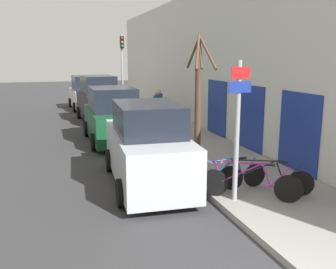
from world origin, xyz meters
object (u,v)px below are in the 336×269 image
Objects in this scene: parked_car_1 at (113,117)px; bicycle_1 at (265,178)px; parked_car_3 at (87,94)px; street_tree at (198,105)px; parked_car_2 at (98,101)px; pedestrian_far at (159,103)px; traffic_light at (122,64)px; parked_car_0 at (147,148)px; pedestrian_near at (158,106)px; signpost at (237,127)px; bicycle_0 at (251,183)px; bicycle_2 at (229,176)px.

bicycle_1 is at bearing -71.07° from parked_car_1.
street_tree is at bearing -85.81° from parked_car_3.
parked_car_2 is 2.62× the size of pedestrian_far.
parked_car_1 is at bearing -105.23° from traffic_light.
parked_car_0 is 1.09× the size of parked_car_2.
parked_car_3 is (-0.03, 10.35, -0.02)m from parked_car_1.
traffic_light reaches higher than parked_car_1.
pedestrian_near is at bearing -77.49° from traffic_light.
parked_car_3 is at bearing 87.83° from parked_car_2.
signpost is 18.04m from parked_car_3.
signpost is at bearing -87.39° from parked_car_3.
signpost is 11.07m from pedestrian_far.
parked_car_3 is 7.59m from pedestrian_far.
bicycle_0 is at bearing -13.87° from signpost.
bicycle_1 is 7.84m from parked_car_1.
traffic_light is at bearing 10.12° from parked_car_2.
parked_car_3 is 2.46× the size of pedestrian_near.
street_tree is 0.88× the size of traffic_light.
parked_car_2 is at bearing 5.99° from bicycle_2.
pedestrian_near is (2.38, 1.62, 0.15)m from parked_car_1.
traffic_light is at bearing 91.52° from street_tree.
pedestrian_near is at bearing 33.62° from bicycle_1.
pedestrian_far is (2.99, -6.98, 0.12)m from parked_car_3.
parked_car_2 is at bearing 99.56° from street_tree.
bicycle_1 is at bearing -84.39° from parked_car_3.
bicycle_1 is 0.49× the size of street_tree.
bicycle_2 is (-0.20, 0.72, -0.03)m from bicycle_0.
parked_car_0 is 2.71× the size of pedestrian_near.
bicycle_0 is (0.36, -0.09, -1.34)m from signpost.
parked_car_1 is 5.21m from parked_car_2.
pedestrian_near reaches higher than pedestrian_far.
parked_car_0 is 15.85m from parked_car_3.
signpost reaches higher than parked_car_3.
parked_car_3 is (-0.12, 5.14, -0.11)m from parked_car_2.
parked_car_0 is 1.08× the size of parked_car_1.
parked_car_1 reaches higher than bicycle_1.
parked_car_2 is at bearing 43.58° from bicycle_1.
street_tree is (1.81, -15.17, 1.07)m from parked_car_3.
parked_car_1 is (-0.03, 5.50, -0.02)m from parked_car_0.
bicycle_1 is 10.80m from pedestrian_far.
parked_car_3 is (-0.06, 15.85, -0.05)m from parked_car_0.
pedestrian_near is (2.41, -8.73, 0.17)m from parked_car_3.
bicycle_2 is 0.44× the size of parked_car_0.
parked_car_3 is 15.32m from street_tree.
bicycle_1 reaches higher than bicycle_2.
pedestrian_far is at bearing -36.13° from parked_car_2.
bicycle_2 is 12.77m from traffic_light.
street_tree is (1.75, 0.68, 1.02)m from parked_car_0.
pedestrian_far is (0.42, 10.77, 0.59)m from bicycle_1.
traffic_light is at bearing 74.75° from parked_car_1.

